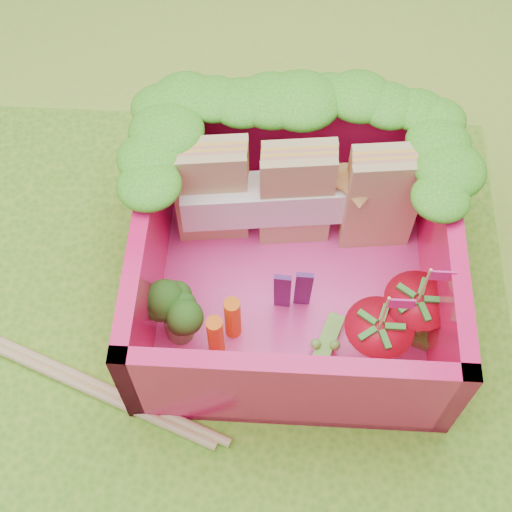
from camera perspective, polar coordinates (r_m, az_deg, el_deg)
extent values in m
plane|color=#8BBA34|center=(3.17, -3.22, -6.70)|extent=(14.00, 14.00, 0.00)
cube|color=#5B9B23|center=(3.16, -3.23, -6.59)|extent=(2.60, 2.60, 0.03)
cube|color=#F83F9F|center=(3.24, 2.87, -2.22)|extent=(1.30, 1.30, 0.05)
cube|color=#F9155F|center=(3.39, 3.34, 8.97)|extent=(1.30, 0.07, 0.55)
cube|color=#F9155F|center=(2.75, 2.75, -10.84)|extent=(1.30, 0.07, 0.55)
cube|color=#F9155F|center=(3.07, -8.46, 0.63)|extent=(0.07, 1.30, 0.55)
cube|color=#F9155F|center=(3.10, 14.50, -0.41)|extent=(0.07, 1.30, 0.55)
ellipsoid|color=#338217|center=(3.15, -5.72, 12.77)|extent=(0.30, 0.30, 0.11)
ellipsoid|color=#338217|center=(3.13, -3.40, 12.72)|extent=(0.30, 0.30, 0.11)
ellipsoid|color=#338217|center=(3.12, -1.06, 12.65)|extent=(0.30, 0.30, 0.11)
ellipsoid|color=#338217|center=(3.12, 1.29, 12.56)|extent=(0.30, 0.30, 0.11)
ellipsoid|color=#338217|center=(3.12, 3.64, 12.46)|extent=(0.30, 0.30, 0.11)
ellipsoid|color=#338217|center=(3.13, 5.98, 12.33)|extent=(0.30, 0.30, 0.11)
ellipsoid|color=#338217|center=(3.14, 8.31, 12.18)|extent=(0.30, 0.30, 0.11)
ellipsoid|color=#338217|center=(3.15, 10.61, 12.01)|extent=(0.30, 0.30, 0.11)
ellipsoid|color=#338217|center=(3.17, 12.89, 11.83)|extent=(0.30, 0.30, 0.11)
ellipsoid|color=#338217|center=(2.85, -8.35, 5.87)|extent=(0.27, 0.27, 0.10)
ellipsoid|color=#338217|center=(2.94, -7.99, 8.04)|extent=(0.27, 0.27, 0.10)
ellipsoid|color=#338217|center=(3.03, -7.65, 10.08)|extent=(0.27, 0.27, 0.10)
ellipsoid|color=#338217|center=(3.12, -7.33, 12.00)|extent=(0.27, 0.27, 0.10)
ellipsoid|color=#338217|center=(2.88, 15.07, 4.75)|extent=(0.27, 0.27, 0.10)
ellipsoid|color=#338217|center=(2.97, 14.84, 6.92)|extent=(0.27, 0.27, 0.10)
ellipsoid|color=#338217|center=(3.05, 14.62, 8.98)|extent=(0.27, 0.27, 0.10)
ellipsoid|color=#338217|center=(3.15, 14.42, 10.91)|extent=(0.27, 0.27, 0.10)
cube|color=tan|center=(3.15, -3.52, 5.26)|extent=(0.33, 0.18, 0.56)
cube|color=tan|center=(3.13, 3.25, 4.97)|extent=(0.33, 0.18, 0.56)
cube|color=tan|center=(3.17, 9.98, 4.62)|extent=(0.33, 0.18, 0.56)
cube|color=white|center=(3.16, 3.23, 4.67)|extent=(1.03, 0.29, 0.20)
cylinder|color=#67A951|center=(3.04, -6.18, -5.47)|extent=(0.12, 0.12, 0.16)
ellipsoid|color=#1A4A13|center=(2.92, -6.42, -4.29)|extent=(0.31, 0.31, 0.12)
cylinder|color=orange|center=(2.95, -3.25, -6.43)|extent=(0.07, 0.07, 0.26)
cylinder|color=orange|center=(2.98, -1.88, -4.96)|extent=(0.07, 0.07, 0.25)
cube|color=#491A5E|center=(2.97, 2.12, -2.84)|extent=(0.07, 0.02, 0.38)
cube|color=#491A5E|center=(2.98, 3.80, -2.66)|extent=(0.07, 0.02, 0.38)
cone|color=red|center=(2.96, 9.45, -6.80)|extent=(0.28, 0.28, 0.28)
cylinder|color=#DDC97C|center=(2.73, 10.21, -4.51)|extent=(0.01, 0.01, 0.24)
cube|color=#F12897|center=(2.67, 11.53, -3.76)|extent=(0.10, 0.01, 0.06)
cone|color=red|center=(3.04, 12.37, -4.70)|extent=(0.28, 0.28, 0.28)
cylinder|color=#DDC97C|center=(2.82, 13.33, -2.31)|extent=(0.01, 0.01, 0.24)
cube|color=#F12897|center=(2.76, 14.67, -1.53)|extent=(0.10, 0.01, 0.06)
cube|color=#5EB739|center=(3.13, 12.02, -6.10)|extent=(0.32, 0.18, 0.05)
cube|color=#5EB739|center=(3.05, 5.51, -7.33)|extent=(0.17, 0.32, 0.05)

